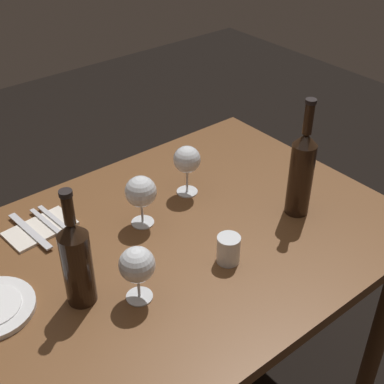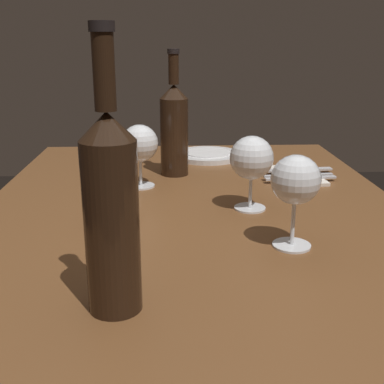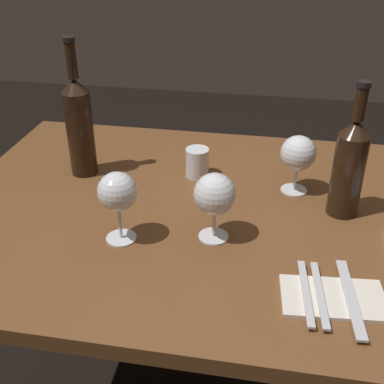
{
  "view_description": "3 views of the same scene",
  "coord_description": "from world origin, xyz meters",
  "px_view_note": "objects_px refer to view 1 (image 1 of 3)",
  "views": [
    {
      "loc": [
        0.66,
        0.92,
        1.69
      ],
      "look_at": [
        -0.08,
        -0.01,
        0.87
      ],
      "focal_mm": 49.88,
      "sensor_mm": 36.0,
      "label": 1
    },
    {
      "loc": [
        -0.96,
        0.05,
        1.08
      ],
      "look_at": [
        -0.06,
        0.01,
        0.8
      ],
      "focal_mm": 46.28,
      "sensor_mm": 36.0,
      "label": 2
    },
    {
      "loc": [
        0.12,
        -0.98,
        1.36
      ],
      "look_at": [
        -0.05,
        -0.02,
        0.79
      ],
      "focal_mm": 45.71,
      "sensor_mm": 36.0,
      "label": 3
    }
  ],
  "objects_px": {
    "table_knife": "(30,231)",
    "wine_bottle": "(301,171)",
    "wine_glass_centre": "(187,161)",
    "fork_inner": "(48,223)",
    "folded_napkin": "(40,229)",
    "fork_outer": "(56,220)",
    "wine_bottle_second": "(77,260)",
    "wine_glass_left": "(137,266)",
    "wine_glass_right": "(141,192)",
    "water_tumbler": "(228,250)"
  },
  "relations": [
    {
      "from": "fork_inner",
      "to": "wine_glass_centre",
      "type": "bearing_deg",
      "value": 164.38
    },
    {
      "from": "wine_glass_centre",
      "to": "wine_bottle_second",
      "type": "distance_m",
      "value": 0.52
    },
    {
      "from": "wine_bottle_second",
      "to": "fork_outer",
      "type": "xyz_separation_m",
      "value": [
        -0.09,
        -0.31,
        -0.11
      ]
    },
    {
      "from": "wine_glass_left",
      "to": "table_knife",
      "type": "height_order",
      "value": "wine_glass_left"
    },
    {
      "from": "fork_inner",
      "to": "wine_glass_right",
      "type": "bearing_deg",
      "value": 144.26
    },
    {
      "from": "wine_glass_left",
      "to": "wine_glass_right",
      "type": "relative_size",
      "value": 0.97
    },
    {
      "from": "wine_glass_left",
      "to": "fork_inner",
      "type": "relative_size",
      "value": 0.83
    },
    {
      "from": "wine_glass_right",
      "to": "fork_outer",
      "type": "distance_m",
      "value": 0.27
    },
    {
      "from": "folded_napkin",
      "to": "fork_inner",
      "type": "height_order",
      "value": "fork_inner"
    },
    {
      "from": "wine_glass_right",
      "to": "table_knife",
      "type": "distance_m",
      "value": 0.33
    },
    {
      "from": "fork_outer",
      "to": "wine_bottle_second",
      "type": "bearing_deg",
      "value": 73.95
    },
    {
      "from": "wine_glass_left",
      "to": "water_tumbler",
      "type": "xyz_separation_m",
      "value": [
        -0.26,
        0.04,
        -0.07
      ]
    },
    {
      "from": "wine_glass_right",
      "to": "wine_bottle_second",
      "type": "relative_size",
      "value": 0.49
    },
    {
      "from": "fork_outer",
      "to": "table_knife",
      "type": "distance_m",
      "value": 0.08
    },
    {
      "from": "wine_bottle_second",
      "to": "table_knife",
      "type": "height_order",
      "value": "wine_bottle_second"
    },
    {
      "from": "folded_napkin",
      "to": "fork_inner",
      "type": "bearing_deg",
      "value": 180.0
    },
    {
      "from": "wine_glass_left",
      "to": "wine_bottle",
      "type": "distance_m",
      "value": 0.56
    },
    {
      "from": "wine_bottle_second",
      "to": "folded_napkin",
      "type": "xyz_separation_m",
      "value": [
        -0.04,
        -0.31,
        -0.12
      ]
    },
    {
      "from": "wine_glass_right",
      "to": "fork_outer",
      "type": "height_order",
      "value": "wine_glass_right"
    },
    {
      "from": "wine_glass_centre",
      "to": "wine_glass_left",
      "type": "bearing_deg",
      "value": 36.87
    },
    {
      "from": "water_tumbler",
      "to": "fork_inner",
      "type": "bearing_deg",
      "value": -55.12
    },
    {
      "from": "wine_glass_centre",
      "to": "table_knife",
      "type": "relative_size",
      "value": 0.76
    },
    {
      "from": "wine_bottle",
      "to": "fork_inner",
      "type": "height_order",
      "value": "wine_bottle"
    },
    {
      "from": "wine_glass_centre",
      "to": "fork_inner",
      "type": "bearing_deg",
      "value": -15.62
    },
    {
      "from": "wine_glass_centre",
      "to": "fork_outer",
      "type": "distance_m",
      "value": 0.42
    },
    {
      "from": "wine_glass_right",
      "to": "wine_glass_centre",
      "type": "relative_size",
      "value": 0.96
    },
    {
      "from": "wine_glass_left",
      "to": "fork_outer",
      "type": "height_order",
      "value": "wine_glass_left"
    },
    {
      "from": "folded_napkin",
      "to": "wine_glass_centre",
      "type": "bearing_deg",
      "value": 165.23
    },
    {
      "from": "wine_glass_centre",
      "to": "fork_outer",
      "type": "relative_size",
      "value": 0.89
    },
    {
      "from": "wine_glass_left",
      "to": "wine_glass_centre",
      "type": "xyz_separation_m",
      "value": [
        -0.37,
        -0.28,
        0.01
      ]
    },
    {
      "from": "wine_glass_left",
      "to": "wine_bottle",
      "type": "height_order",
      "value": "wine_bottle"
    },
    {
      "from": "wine_bottle_second",
      "to": "folded_napkin",
      "type": "distance_m",
      "value": 0.34
    },
    {
      "from": "wine_glass_left",
      "to": "wine_bottle_second",
      "type": "distance_m",
      "value": 0.14
    },
    {
      "from": "table_knife",
      "to": "wine_bottle",
      "type": "bearing_deg",
      "value": 148.96
    },
    {
      "from": "wine_glass_centre",
      "to": "water_tumbler",
      "type": "bearing_deg",
      "value": 70.03
    },
    {
      "from": "wine_glass_centre",
      "to": "fork_inner",
      "type": "height_order",
      "value": "wine_glass_centre"
    },
    {
      "from": "wine_bottle_second",
      "to": "fork_outer",
      "type": "relative_size",
      "value": 1.76
    },
    {
      "from": "wine_bottle_second",
      "to": "fork_inner",
      "type": "xyz_separation_m",
      "value": [
        -0.06,
        -0.31,
        -0.11
      ]
    },
    {
      "from": "wine_bottle_second",
      "to": "wine_glass_left",
      "type": "bearing_deg",
      "value": 143.04
    },
    {
      "from": "wine_glass_right",
      "to": "fork_inner",
      "type": "bearing_deg",
      "value": -35.74
    },
    {
      "from": "water_tumbler",
      "to": "table_knife",
      "type": "relative_size",
      "value": 0.37
    },
    {
      "from": "wine_bottle",
      "to": "fork_inner",
      "type": "relative_size",
      "value": 2.0
    },
    {
      "from": "table_knife",
      "to": "fork_inner",
      "type": "bearing_deg",
      "value": 180.0
    },
    {
      "from": "wine_bottle",
      "to": "wine_glass_right",
      "type": "bearing_deg",
      "value": -31.83
    },
    {
      "from": "wine_glass_left",
      "to": "wine_bottle_second",
      "type": "height_order",
      "value": "wine_bottle_second"
    },
    {
      "from": "wine_bottle_second",
      "to": "wine_bottle",
      "type": "bearing_deg",
      "value": 172.7
    },
    {
      "from": "folded_napkin",
      "to": "fork_outer",
      "type": "xyz_separation_m",
      "value": [
        -0.05,
        0.0,
        0.01
      ]
    },
    {
      "from": "wine_glass_left",
      "to": "water_tumbler",
      "type": "bearing_deg",
      "value": 171.63
    },
    {
      "from": "fork_outer",
      "to": "wine_bottle",
      "type": "bearing_deg",
      "value": 145.59
    },
    {
      "from": "wine_glass_centre",
      "to": "wine_bottle_second",
      "type": "relative_size",
      "value": 0.51
    }
  ]
}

